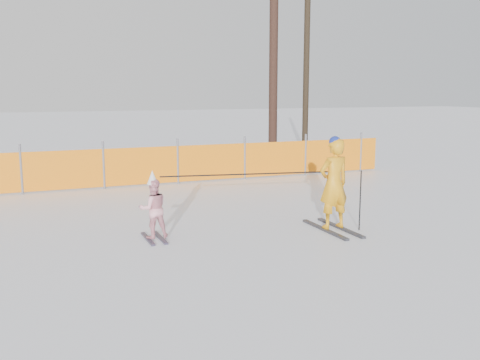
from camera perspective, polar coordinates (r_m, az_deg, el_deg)
ground at (r=9.15m, az=1.20°, el=-6.67°), size 120.00×120.00×0.00m
adult at (r=9.92m, az=9.97°, el=-0.40°), size 0.63×1.50×1.74m
child at (r=9.33m, az=-9.24°, el=-2.96°), size 0.51×0.86×1.21m
ski_poles at (r=9.55m, az=4.06°, el=-0.16°), size 3.55×0.84×1.11m
safety_fence at (r=14.44m, az=-13.34°, el=1.34°), size 16.58×0.06×1.25m
tree_trunks at (r=20.78m, az=4.68°, el=12.04°), size 1.92×0.70×7.32m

